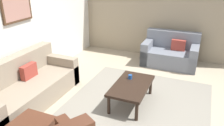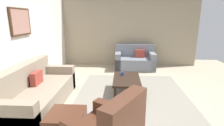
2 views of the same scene
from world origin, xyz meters
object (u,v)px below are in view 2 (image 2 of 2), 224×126
(cup, at_px, (122,74))
(ottoman, at_px, (66,124))
(coffee_table, at_px, (127,80))
(framed_artwork, at_px, (21,22))
(couch_main, at_px, (34,93))
(couch_loveseat, at_px, (135,60))

(cup, bearing_deg, ottoman, 154.71)
(coffee_table, bearing_deg, framed_artwork, 94.45)
(ottoman, distance_m, coffee_table, 1.93)
(couch_main, relative_size, framed_artwork, 2.96)
(coffee_table, height_order, cup, cup)
(couch_main, height_order, ottoman, couch_main)
(couch_main, relative_size, couch_loveseat, 1.57)
(framed_artwork, bearing_deg, ottoman, -136.59)
(couch_main, distance_m, ottoman, 1.32)
(cup, bearing_deg, couch_main, 117.61)
(couch_main, distance_m, coffee_table, 2.09)
(couch_main, height_order, couch_loveseat, same)
(ottoman, relative_size, coffee_table, 0.51)
(couch_main, relative_size, coffee_table, 2.03)
(coffee_table, distance_m, cup, 0.26)
(couch_loveseat, distance_m, coffee_table, 2.33)
(couch_main, height_order, framed_artwork, framed_artwork)
(coffee_table, xyz_separation_m, cup, (0.21, 0.10, 0.09))
(couch_main, bearing_deg, couch_loveseat, -37.09)
(couch_main, relative_size, ottoman, 3.98)
(coffee_table, distance_m, framed_artwork, 2.76)
(cup, bearing_deg, couch_loveseat, -12.44)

